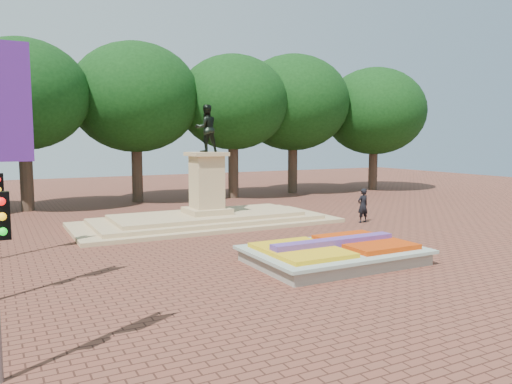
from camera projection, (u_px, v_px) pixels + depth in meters
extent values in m
plane|color=brown|center=(283.00, 255.00, 19.96)|extent=(90.00, 90.00, 0.00)
cube|color=gray|center=(334.00, 257.00, 18.64)|extent=(6.00, 4.00, 0.45)
cube|color=#A3B09F|center=(334.00, 249.00, 18.61)|extent=(6.30, 4.30, 0.12)
cube|color=#D8400C|center=(364.00, 242.00, 19.27)|extent=(2.60, 3.40, 0.22)
cube|color=yellow|center=(301.00, 250.00, 17.92)|extent=(2.60, 3.40, 0.18)
cube|color=#453084|center=(334.00, 244.00, 18.58)|extent=(5.20, 0.55, 0.38)
cube|color=tan|center=(207.00, 222.00, 26.98)|extent=(14.00, 6.00, 0.20)
cube|color=tan|center=(207.00, 219.00, 26.96)|extent=(12.00, 5.00, 0.20)
cube|color=tan|center=(207.00, 215.00, 26.94)|extent=(10.00, 4.00, 0.20)
cube|color=tan|center=(207.00, 211.00, 26.91)|extent=(2.20, 2.20, 0.30)
cube|color=tan|center=(207.00, 182.00, 26.74)|extent=(1.50, 1.50, 2.80)
cube|color=tan|center=(206.00, 154.00, 26.58)|extent=(1.90, 1.90, 0.20)
imported|color=black|center=(206.00, 128.00, 26.44)|extent=(1.22, 0.95, 2.50)
cylinder|color=#37291E|center=(31.00, 180.00, 31.86)|extent=(0.80, 0.80, 4.00)
ellipsoid|color=black|center=(28.00, 105.00, 31.35)|extent=(8.80, 8.80, 7.48)
cylinder|color=#37291E|center=(140.00, 176.00, 35.10)|extent=(0.80, 0.80, 4.00)
ellipsoid|color=black|center=(138.00, 109.00, 34.60)|extent=(8.80, 8.80, 7.48)
cylinder|color=#37291E|center=(230.00, 173.00, 38.35)|extent=(0.80, 0.80, 4.00)
ellipsoid|color=black|center=(230.00, 111.00, 37.85)|extent=(8.80, 8.80, 7.48)
cylinder|color=#37291E|center=(306.00, 170.00, 41.60)|extent=(0.80, 0.80, 4.00)
ellipsoid|color=black|center=(307.00, 113.00, 41.10)|extent=(8.80, 8.80, 7.48)
cylinder|color=#37291E|center=(371.00, 168.00, 44.85)|extent=(0.80, 0.80, 4.00)
ellipsoid|color=black|center=(372.00, 115.00, 44.35)|extent=(8.80, 8.80, 7.48)
cube|color=#561E80|center=(11.00, 102.00, 9.15)|extent=(0.70, 0.04, 2.20)
cube|color=#95C327|center=(4.00, 114.00, 13.98)|extent=(0.70, 0.04, 2.20)
cube|color=#561E80|center=(1.00, 121.00, 18.82)|extent=(0.70, 0.04, 2.20)
cube|color=black|center=(2.00, 216.00, 9.26)|extent=(0.28, 0.18, 0.90)
imported|color=black|center=(363.00, 206.00, 27.43)|extent=(0.70, 0.47, 1.89)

